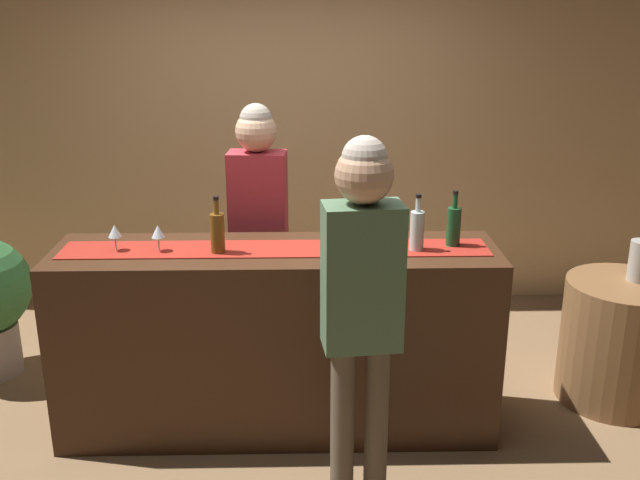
{
  "coord_description": "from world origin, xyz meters",
  "views": [
    {
      "loc": [
        0.15,
        -3.61,
        2.29
      ],
      "look_at": [
        0.23,
        0.0,
        1.09
      ],
      "focal_mm": 40.94,
      "sensor_mm": 36.0,
      "label": 1
    }
  ],
  "objects_px": {
    "wine_bottle_green": "(454,226)",
    "customer_sipping": "(362,288)",
    "wine_bottle_amber": "(217,232)",
    "bartender": "(258,213)",
    "vase_on_side_table": "(640,261)",
    "wine_glass_far_end": "(115,232)",
    "wine_bottle_clear": "(417,230)",
    "wine_glass_mid_counter": "(358,229)",
    "round_side_table": "(619,341)",
    "wine_glass_near_customer": "(158,232)"
  },
  "relations": [
    {
      "from": "wine_bottle_green",
      "to": "customer_sipping",
      "type": "xyz_separation_m",
      "value": [
        -0.54,
        -0.72,
        -0.05
      ]
    },
    {
      "from": "wine_bottle_amber",
      "to": "bartender",
      "type": "relative_size",
      "value": 0.18
    },
    {
      "from": "vase_on_side_table",
      "to": "wine_glass_far_end",
      "type": "bearing_deg",
      "value": -174.25
    },
    {
      "from": "wine_bottle_clear",
      "to": "wine_glass_mid_counter",
      "type": "bearing_deg",
      "value": 170.49
    },
    {
      "from": "wine_bottle_amber",
      "to": "customer_sipping",
      "type": "bearing_deg",
      "value": -42.52
    },
    {
      "from": "wine_bottle_amber",
      "to": "wine_bottle_clear",
      "type": "bearing_deg",
      "value": 0.94
    },
    {
      "from": "wine_bottle_amber",
      "to": "wine_glass_far_end",
      "type": "distance_m",
      "value": 0.54
    },
    {
      "from": "wine_bottle_amber",
      "to": "wine_glass_far_end",
      "type": "height_order",
      "value": "wine_bottle_amber"
    },
    {
      "from": "customer_sipping",
      "to": "vase_on_side_table",
      "type": "xyz_separation_m",
      "value": [
        1.68,
        0.97,
        -0.24
      ]
    },
    {
      "from": "wine_glass_far_end",
      "to": "wine_bottle_clear",
      "type": "bearing_deg",
      "value": -0.92
    },
    {
      "from": "customer_sipping",
      "to": "bartender",
      "type": "bearing_deg",
      "value": 106.06
    },
    {
      "from": "wine_glass_mid_counter",
      "to": "customer_sipping",
      "type": "xyz_separation_m",
      "value": [
        -0.03,
        -0.7,
        -0.05
      ]
    },
    {
      "from": "wine_bottle_amber",
      "to": "customer_sipping",
      "type": "relative_size",
      "value": 0.17
    },
    {
      "from": "round_side_table",
      "to": "vase_on_side_table",
      "type": "xyz_separation_m",
      "value": [
        0.07,
        0.04,
        0.49
      ]
    },
    {
      "from": "wine_bottle_clear",
      "to": "bartender",
      "type": "relative_size",
      "value": 0.18
    },
    {
      "from": "wine_bottle_clear",
      "to": "bartender",
      "type": "bearing_deg",
      "value": 144.31
    },
    {
      "from": "wine_bottle_clear",
      "to": "wine_bottle_amber",
      "type": "distance_m",
      "value": 1.03
    },
    {
      "from": "wine_bottle_clear",
      "to": "bartender",
      "type": "xyz_separation_m",
      "value": [
        -0.86,
        0.62,
        -0.09
      ]
    },
    {
      "from": "wine_bottle_green",
      "to": "wine_glass_near_customer",
      "type": "height_order",
      "value": "wine_bottle_green"
    },
    {
      "from": "bartender",
      "to": "customer_sipping",
      "type": "xyz_separation_m",
      "value": [
        0.52,
        -1.27,
        0.03
      ]
    },
    {
      "from": "wine_glass_near_customer",
      "to": "wine_glass_mid_counter",
      "type": "height_order",
      "value": "same"
    },
    {
      "from": "round_side_table",
      "to": "vase_on_side_table",
      "type": "bearing_deg",
      "value": 28.5
    },
    {
      "from": "wine_bottle_amber",
      "to": "wine_bottle_green",
      "type": "bearing_deg",
      "value": 3.94
    },
    {
      "from": "wine_glass_far_end",
      "to": "bartender",
      "type": "distance_m",
      "value": 0.92
    },
    {
      "from": "wine_bottle_amber",
      "to": "wine_glass_mid_counter",
      "type": "relative_size",
      "value": 2.1
    },
    {
      "from": "wine_bottle_green",
      "to": "bartender",
      "type": "bearing_deg",
      "value": 152.68
    },
    {
      "from": "wine_bottle_clear",
      "to": "round_side_table",
      "type": "bearing_deg",
      "value": 12.31
    },
    {
      "from": "wine_bottle_amber",
      "to": "vase_on_side_table",
      "type": "height_order",
      "value": "wine_bottle_amber"
    },
    {
      "from": "wine_bottle_green",
      "to": "wine_glass_near_customer",
      "type": "xyz_separation_m",
      "value": [
        -1.54,
        -0.06,
        -0.01
      ]
    },
    {
      "from": "wine_bottle_green",
      "to": "vase_on_side_table",
      "type": "distance_m",
      "value": 1.21
    },
    {
      "from": "bartender",
      "to": "vase_on_side_table",
      "type": "xyz_separation_m",
      "value": [
        2.21,
        -0.3,
        -0.21
      ]
    },
    {
      "from": "wine_bottle_clear",
      "to": "wine_glass_mid_counter",
      "type": "relative_size",
      "value": 2.1
    },
    {
      "from": "wine_glass_far_end",
      "to": "vase_on_side_table",
      "type": "height_order",
      "value": "wine_glass_far_end"
    },
    {
      "from": "wine_glass_near_customer",
      "to": "round_side_table",
      "type": "distance_m",
      "value": 2.74
    },
    {
      "from": "wine_bottle_amber",
      "to": "vase_on_side_table",
      "type": "distance_m",
      "value": 2.42
    },
    {
      "from": "wine_glass_far_end",
      "to": "round_side_table",
      "type": "distance_m",
      "value": 2.95
    },
    {
      "from": "vase_on_side_table",
      "to": "wine_bottle_amber",
      "type": "bearing_deg",
      "value": -171.97
    },
    {
      "from": "wine_glass_mid_counter",
      "to": "wine_glass_near_customer",
      "type": "bearing_deg",
      "value": -177.75
    },
    {
      "from": "bartender",
      "to": "wine_bottle_clear",
      "type": "bearing_deg",
      "value": 148.57
    },
    {
      "from": "vase_on_side_table",
      "to": "round_side_table",
      "type": "bearing_deg",
      "value": -151.5
    },
    {
      "from": "bartender",
      "to": "wine_glass_far_end",
      "type": "bearing_deg",
      "value": 44.23
    },
    {
      "from": "wine_glass_near_customer",
      "to": "bartender",
      "type": "height_order",
      "value": "bartender"
    },
    {
      "from": "wine_bottle_green",
      "to": "bartender",
      "type": "height_order",
      "value": "bartender"
    },
    {
      "from": "wine_bottle_green",
      "to": "wine_glass_near_customer",
      "type": "distance_m",
      "value": 1.54
    },
    {
      "from": "wine_bottle_green",
      "to": "bartender",
      "type": "relative_size",
      "value": 0.18
    },
    {
      "from": "wine_glass_mid_counter",
      "to": "round_side_table",
      "type": "xyz_separation_m",
      "value": [
        1.58,
        0.23,
        -0.78
      ]
    },
    {
      "from": "wine_bottle_amber",
      "to": "vase_on_side_table",
      "type": "relative_size",
      "value": 1.26
    },
    {
      "from": "wine_bottle_clear",
      "to": "vase_on_side_table",
      "type": "bearing_deg",
      "value": 13.28
    },
    {
      "from": "wine_bottle_amber",
      "to": "wine_bottle_green",
      "type": "distance_m",
      "value": 1.23
    },
    {
      "from": "wine_glass_near_customer",
      "to": "customer_sipping",
      "type": "bearing_deg",
      "value": -33.48
    }
  ]
}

